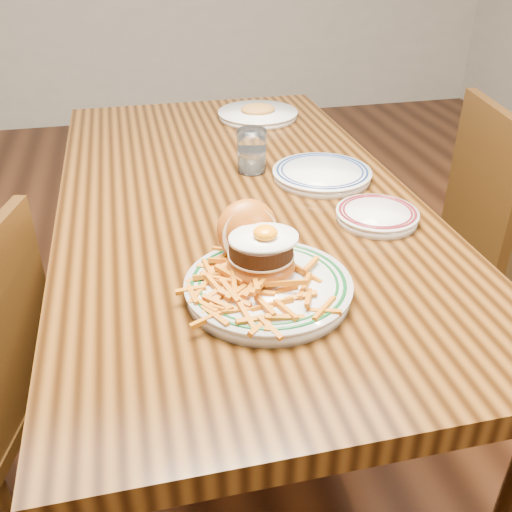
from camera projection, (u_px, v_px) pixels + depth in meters
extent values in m
plane|color=black|center=(240.00, 409.00, 1.79)|extent=(6.00, 6.00, 0.00)
cube|color=black|center=(236.00, 201.00, 1.42)|extent=(0.85, 1.60, 0.05)
cylinder|color=black|center=(105.00, 217.00, 2.16)|extent=(0.07, 0.07, 0.70)
cylinder|color=black|center=(291.00, 199.00, 2.30)|extent=(0.07, 0.07, 0.70)
cube|color=#38210B|center=(4.00, 328.00, 1.15)|extent=(0.13, 0.38, 0.41)
cylinder|color=#38210B|center=(64.00, 417.00, 1.52)|extent=(0.04, 0.04, 0.38)
cube|color=#38210B|center=(483.00, 184.00, 1.65)|extent=(0.10, 0.41, 0.45)
cylinder|color=#38210B|center=(439.00, 283.00, 2.04)|extent=(0.04, 0.04, 0.41)
cylinder|color=#38210B|center=(478.00, 349.00, 1.74)|extent=(0.04, 0.04, 0.41)
cylinder|color=silver|center=(268.00, 290.00, 1.02)|extent=(0.30, 0.30, 0.02)
cylinder|color=silver|center=(268.00, 283.00, 1.02)|extent=(0.30, 0.30, 0.01)
torus|color=#0C4319|center=(268.00, 282.00, 1.01)|extent=(0.28, 0.28, 0.01)
torus|color=#0C4319|center=(268.00, 282.00, 1.01)|extent=(0.25, 0.25, 0.01)
ellipsoid|color=#A05514|center=(261.00, 265.00, 1.04)|extent=(0.13, 0.13, 0.06)
cylinder|color=#D3B384|center=(261.00, 255.00, 1.02)|extent=(0.12, 0.12, 0.00)
cylinder|color=black|center=(261.00, 247.00, 1.02)|extent=(0.12, 0.12, 0.03)
ellipsoid|color=white|center=(264.00, 238.00, 1.01)|extent=(0.13, 0.10, 0.01)
ellipsoid|color=orange|center=(265.00, 233.00, 1.00)|extent=(0.04, 0.04, 0.02)
ellipsoid|color=#A05514|center=(247.00, 230.00, 1.08)|extent=(0.13, 0.12, 0.13)
cylinder|color=#D3B384|center=(251.00, 236.00, 1.06)|extent=(0.11, 0.05, 0.11)
cylinder|color=silver|center=(377.00, 217.00, 1.27)|extent=(0.18, 0.18, 0.02)
cylinder|color=silver|center=(377.00, 212.00, 1.26)|extent=(0.18, 0.18, 0.01)
torus|color=#541318|center=(377.00, 212.00, 1.26)|extent=(0.17, 0.17, 0.01)
torus|color=#541318|center=(377.00, 212.00, 1.26)|extent=(0.15, 0.15, 0.01)
cube|color=silver|center=(384.00, 209.00, 1.27)|extent=(0.07, 0.11, 0.00)
cylinder|color=silver|center=(322.00, 176.00, 1.47)|extent=(0.25, 0.25, 0.02)
cylinder|color=silver|center=(322.00, 171.00, 1.46)|extent=(0.25, 0.25, 0.01)
torus|color=#0F234F|center=(322.00, 171.00, 1.46)|extent=(0.24, 0.24, 0.01)
torus|color=#0F234F|center=(322.00, 171.00, 1.46)|extent=(0.21, 0.21, 0.01)
cylinder|color=white|center=(252.00, 151.00, 1.49)|extent=(0.08, 0.08, 0.11)
cylinder|color=silver|center=(252.00, 160.00, 1.50)|extent=(0.06, 0.06, 0.06)
cylinder|color=silver|center=(258.00, 116.00, 1.90)|extent=(0.26, 0.26, 0.02)
cylinder|color=silver|center=(258.00, 112.00, 1.89)|extent=(0.26, 0.26, 0.01)
ellipsoid|color=#A76C2F|center=(258.00, 109.00, 1.89)|extent=(0.12, 0.10, 0.03)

